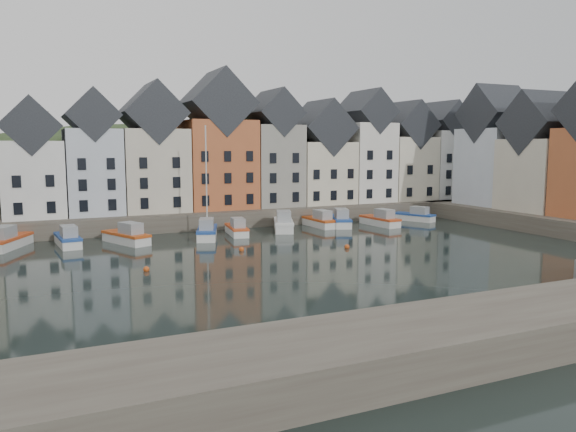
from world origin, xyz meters
TOP-DOWN VIEW (x-y plane):
  - ground at (0.00, 0.00)m, footprint 260.00×260.00m
  - far_quay at (0.00, 30.00)m, footprint 90.00×16.00m
  - near_wall at (-10.00, -22.00)m, footprint 50.00×6.00m
  - hillside at (0.02, 56.00)m, footprint 153.60×70.40m
  - far_terrace at (3.21, 28.00)m, footprint 72.37×8.16m
  - right_terrace at (36.00, 8.07)m, footprint 8.30×24.25m
  - mooring_buoys at (-4.00, 5.33)m, footprint 20.50×5.50m
  - boat_a at (-24.53, 18.89)m, footprint 4.62×6.92m
  - boat_b at (-19.04, 17.84)m, footprint 2.46×6.35m
  - boat_c at (-13.37, 16.88)m, footprint 4.37×6.76m
  - boat_d at (-4.89, 16.57)m, footprint 4.03×6.85m
  - boat_e at (-1.13, 17.45)m, footprint 2.63×6.00m
  - boat_f at (5.12, 18.39)m, footprint 4.61×7.29m
  - boat_g at (10.40, 19.17)m, footprint 2.20×6.31m
  - boat_h at (13.08, 18.62)m, footprint 4.25×6.86m
  - boat_i at (17.92, 16.82)m, footprint 2.43×6.38m
  - boat_j at (24.76, 18.77)m, footprint 3.96×5.90m

SIDE VIEW (x-z plane):
  - hillside at x=0.02m, z-range -49.96..14.04m
  - ground at x=0.00m, z-range 0.00..0.00m
  - mooring_buoys at x=-4.00m, z-range -0.10..0.40m
  - boat_j at x=24.76m, z-range -0.44..1.74m
  - boat_e at x=-1.13m, z-range -0.45..1.78m
  - boat_b at x=-19.04m, z-range -0.48..1.90m
  - boat_g at x=10.40m, z-range -0.48..1.91m
  - boat_i at x=17.92m, z-range -0.49..1.91m
  - boat_c at x=-13.37m, z-range -0.50..1.99m
  - boat_h at x=13.08m, z-range -0.51..2.01m
  - boat_a at x=-24.53m, z-range -0.52..2.04m
  - boat_f at x=5.12m, z-range -0.54..2.14m
  - boat_d at x=-4.89m, z-range -5.44..7.07m
  - far_quay at x=0.00m, z-range 0.00..2.00m
  - near_wall at x=-10.00m, z-range 0.00..2.00m
  - far_terrace at x=3.21m, z-range -0.01..17.76m
  - right_terrace at x=36.00m, z-range 0.73..17.10m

